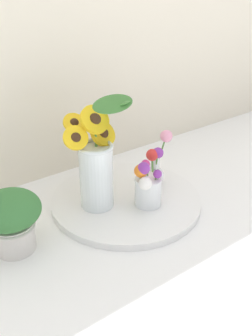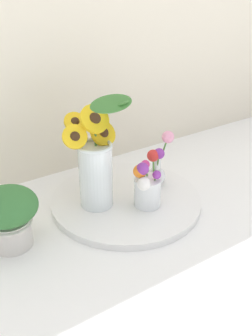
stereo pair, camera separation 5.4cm
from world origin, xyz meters
TOP-DOWN VIEW (x-y plane):
  - ground_plane at (0.00, 0.00)m, footprint 6.00×6.00m
  - serving_tray at (-0.01, 0.07)m, footprint 0.46×0.46m
  - mason_jar_sunflowers at (-0.10, 0.09)m, footprint 0.20×0.24m
  - vase_small_center at (0.01, -0.00)m, footprint 0.09×0.08m
  - vase_bulb_right at (0.11, 0.07)m, footprint 0.09×0.07m
  - potted_plant at (-0.37, 0.07)m, footprint 0.16×0.16m

SIDE VIEW (x-z plane):
  - ground_plane at x=0.00m, z-range 0.00..0.00m
  - serving_tray at x=-0.01m, z-range 0.00..0.02m
  - vase_small_center at x=0.01m, z-range 0.01..0.16m
  - potted_plant at x=-0.37m, z-range 0.01..0.18m
  - vase_bulb_right at x=0.11m, z-range 0.01..0.19m
  - mason_jar_sunflowers at x=-0.10m, z-range -0.01..0.34m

